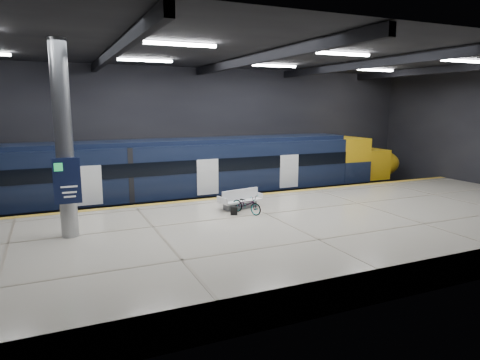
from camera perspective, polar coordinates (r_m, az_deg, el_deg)
ground at (r=19.93m, az=2.20°, el=-6.90°), size 30.00×30.00×0.00m
room_shell at (r=19.07m, az=2.31°, el=9.78°), size 30.10×16.10×8.05m
platform at (r=17.66m, az=5.83°, el=-7.31°), size 30.00×11.00×1.10m
safety_strip at (r=22.07m, az=-0.94°, el=-2.26°), size 30.00×0.40×0.01m
rails at (r=24.79m, az=-3.43°, el=-3.34°), size 30.00×1.52×0.16m
train at (r=23.76m, az=-8.22°, el=0.86°), size 29.40×2.84×3.79m
bench at (r=19.59m, az=0.03°, el=-2.90°), size 2.14×1.21×0.89m
bicycle at (r=18.66m, az=0.88°, el=-3.23°), size 1.18×1.68×0.84m
pannier_bag at (r=18.48m, az=-0.81°, el=-4.14°), size 0.35×0.28×0.35m
info_column at (r=16.13m, az=-22.41°, el=4.54°), size 0.90×0.78×6.90m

